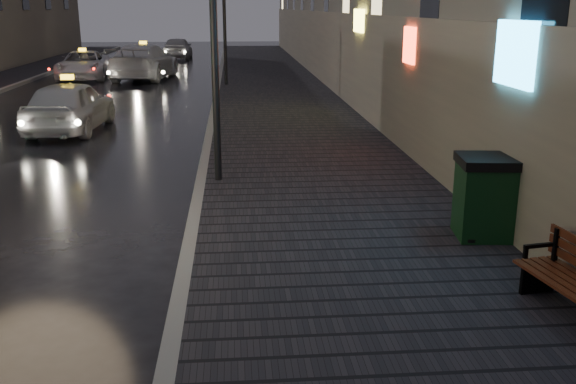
# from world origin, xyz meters

# --- Properties ---
(ground) EXTENTS (120.00, 120.00, 0.00)m
(ground) POSITION_xyz_m (0.00, 0.00, 0.00)
(ground) COLOR black
(ground) RESTS_ON ground
(sidewalk) EXTENTS (4.60, 58.00, 0.15)m
(sidewalk) POSITION_xyz_m (3.90, 21.00, 0.07)
(sidewalk) COLOR black
(sidewalk) RESTS_ON ground
(curb) EXTENTS (0.20, 58.00, 0.15)m
(curb) POSITION_xyz_m (1.50, 21.00, 0.07)
(curb) COLOR slate
(curb) RESTS_ON ground
(curb_far) EXTENTS (0.20, 58.00, 0.15)m
(curb_far) POSITION_xyz_m (-7.40, 21.00, 0.07)
(curb_far) COLOR slate
(curb_far) RESTS_ON ground
(lamp_near) EXTENTS (0.36, 0.36, 5.28)m
(lamp_near) POSITION_xyz_m (1.85, 6.00, 3.49)
(lamp_near) COLOR black
(lamp_near) RESTS_ON sidewalk
(lamp_far) EXTENTS (0.36, 0.36, 5.28)m
(lamp_far) POSITION_xyz_m (1.85, 22.00, 3.49)
(lamp_far) COLOR black
(lamp_far) RESTS_ON sidewalk
(trash_bin) EXTENTS (0.88, 0.88, 1.21)m
(trash_bin) POSITION_xyz_m (5.80, 2.41, 0.77)
(trash_bin) COLOR black
(trash_bin) RESTS_ON sidewalk
(taxi_near) EXTENTS (2.00, 4.39, 1.46)m
(taxi_near) POSITION_xyz_m (-2.44, 12.23, 0.73)
(taxi_near) COLOR silver
(taxi_near) RESTS_ON ground
(taxi_mid) EXTENTS (3.11, 6.04, 1.68)m
(taxi_mid) POSITION_xyz_m (-2.13, 25.77, 0.84)
(taxi_mid) COLOR silver
(taxi_mid) RESTS_ON ground
(taxi_far) EXTENTS (2.56, 4.96, 1.34)m
(taxi_far) POSITION_xyz_m (-5.11, 26.17, 0.67)
(taxi_far) COLOR silver
(taxi_far) RESTS_ON ground
(car_far) EXTENTS (1.80, 4.30, 1.46)m
(car_far) POSITION_xyz_m (-1.51, 37.94, 0.73)
(car_far) COLOR #97969D
(car_far) RESTS_ON ground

